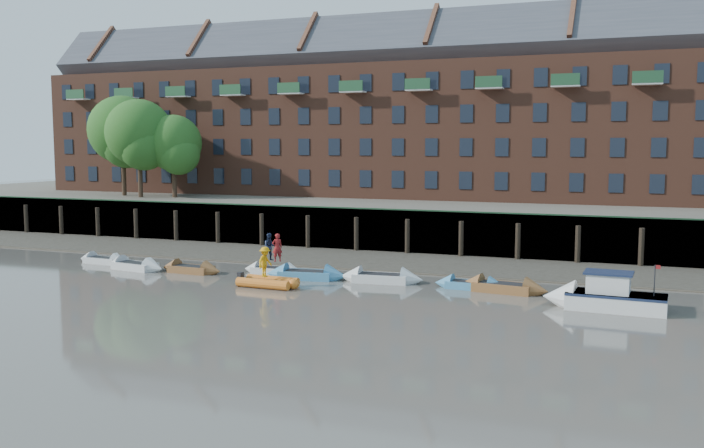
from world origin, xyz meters
The scene contains 20 objects.
ground centered at (0.00, 0.00, 0.00)m, with size 220.00×220.00×0.00m, color #5F5A52.
foreshore centered at (0.00, 18.00, 0.00)m, with size 110.00×8.00×0.50m, color #3D382F.
mud_band centered at (0.00, 14.60, 0.00)m, with size 110.00×1.60×0.10m, color #4C4336.
river_wall centered at (0.00, 22.38, 1.59)m, with size 110.00×1.23×3.30m.
bank_terrace centered at (0.00, 36.00, 1.60)m, with size 110.00×28.00×3.20m, color #5E594D.
apartment_terrace centered at (0.00, 36.99, 12.82)m, with size 80.60×15.56×20.98m.
tree_cluster centered at (-25.62, 27.35, 9.00)m, with size 11.76×7.74×9.40m.
rowboat_0 centered at (-16.04, 10.35, 0.21)m, with size 4.19×1.47×1.19m.
rowboat_1 centered at (-12.43, 9.01, 0.24)m, with size 4.82×2.05×1.35m.
rowboat_2 centered at (-8.43, 9.35, 0.22)m, with size 4.43×1.50×1.27m.
rowboat_3 centered at (-3.38, 10.80, 0.21)m, with size 4.19×1.37×1.20m.
rowboat_4 centered at (-0.74, 9.96, 0.26)m, with size 5.14×2.16×1.45m.
rowboat_5 centered at (3.80, 10.53, 0.26)m, with size 5.13×1.95×1.45m.
rowboat_6 centered at (9.12, 10.47, 0.21)m, with size 4.22×1.43×1.21m.
rowboat_7 centered at (10.97, 10.23, 0.25)m, with size 5.11×2.06×1.44m.
rib_tender centered at (-1.60, 6.93, 0.27)m, with size 3.61×1.83×0.62m.
motor_launch centered at (15.91, 7.69, 0.61)m, with size 5.91×2.20×2.40m.
person_rower_a centered at (-3.06, 10.73, 1.69)m, with size 0.64×0.42×1.76m, color maroon.
person_rower_b centered at (-3.67, 10.93, 1.67)m, with size 0.84×0.65×1.72m, color #19233F.
person_rib_crew centered at (-1.86, 6.85, 1.44)m, with size 1.11×0.64×1.72m, color orange.
Camera 1 is at (17.69, -30.15, 8.06)m, focal length 38.00 mm.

